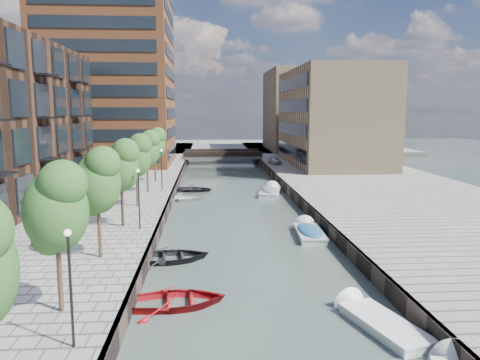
{
  "coord_description": "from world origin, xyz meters",
  "views": [
    {
      "loc": [
        -2.6,
        -7.29,
        8.97
      ],
      "look_at": [
        0.0,
        29.39,
        3.5
      ],
      "focal_mm": 35.0,
      "sensor_mm": 36.0,
      "label": 1
    }
  ],
  "objects": [
    {
      "name": "water",
      "position": [
        0.0,
        40.0,
        0.0
      ],
      "size": [
        300.0,
        300.0,
        0.0
      ],
      "primitive_type": "plane",
      "color": "#38473F",
      "rests_on": "ground"
    },
    {
      "name": "quay_right",
      "position": [
        16.0,
        40.0,
        0.5
      ],
      "size": [
        20.0,
        140.0,
        1.0
      ],
      "primitive_type": "cube",
      "color": "gray",
      "rests_on": "ground"
    },
    {
      "name": "quay_wall_left",
      "position": [
        -6.1,
        40.0,
        0.5
      ],
      "size": [
        0.25,
        140.0,
        1.0
      ],
      "primitive_type": "cube",
      "color": "#332823",
      "rests_on": "ground"
    },
    {
      "name": "quay_wall_right",
      "position": [
        6.1,
        40.0,
        0.5
      ],
      "size": [
        0.25,
        140.0,
        1.0
      ],
      "primitive_type": "cube",
      "color": "#332823",
      "rests_on": "ground"
    },
    {
      "name": "far_closure",
      "position": [
        0.0,
        100.0,
        0.5
      ],
      "size": [
        80.0,
        40.0,
        1.0
      ],
      "primitive_type": "cube",
      "color": "gray",
      "rests_on": "ground"
    },
    {
      "name": "tower",
      "position": [
        -17.0,
        65.0,
        16.0
      ],
      "size": [
        18.0,
        18.0,
        30.0
      ],
      "primitive_type": "cube",
      "color": "brown",
      "rests_on": "quay_left"
    },
    {
      "name": "tan_block_near",
      "position": [
        16.0,
        62.0,
        8.0
      ],
      "size": [
        12.0,
        25.0,
        14.0
      ],
      "primitive_type": "cube",
      "color": "tan",
      "rests_on": "quay_right"
    },
    {
      "name": "tan_block_far",
      "position": [
        16.0,
        88.0,
        9.0
      ],
      "size": [
        12.0,
        20.0,
        16.0
      ],
      "primitive_type": "cube",
      "color": "tan",
      "rests_on": "quay_right"
    },
    {
      "name": "bridge",
      "position": [
        0.0,
        72.0,
        1.39
      ],
      "size": [
        13.0,
        6.0,
        1.3
      ],
      "color": "gray",
      "rests_on": "ground"
    },
    {
      "name": "tree_1",
      "position": [
        -8.5,
        11.0,
        5.31
      ],
      "size": [
        2.5,
        2.5,
        5.95
      ],
      "color": "#382619",
      "rests_on": "quay_left"
    },
    {
      "name": "tree_2",
      "position": [
        -8.5,
        18.0,
        5.31
      ],
      "size": [
        2.5,
        2.5,
        5.95
      ],
      "color": "#382619",
      "rests_on": "quay_left"
    },
    {
      "name": "tree_3",
      "position": [
        -8.5,
        25.0,
        5.31
      ],
      "size": [
        2.5,
        2.5,
        5.95
      ],
      "color": "#382619",
      "rests_on": "quay_left"
    },
    {
      "name": "tree_4",
      "position": [
        -8.5,
        32.0,
        5.31
      ],
      "size": [
        2.5,
        2.5,
        5.95
      ],
      "color": "#382619",
      "rests_on": "quay_left"
    },
    {
      "name": "tree_5",
      "position": [
        -8.5,
        39.0,
        5.31
      ],
      "size": [
        2.5,
        2.5,
        5.95
      ],
      "color": "#382619",
      "rests_on": "quay_left"
    },
    {
      "name": "tree_6",
      "position": [
        -8.5,
        46.0,
        5.31
      ],
      "size": [
        2.5,
        2.5,
        5.95
      ],
      "color": "#382619",
      "rests_on": "quay_left"
    },
    {
      "name": "lamp_0",
      "position": [
        -7.2,
        8.0,
        3.51
      ],
      "size": [
        0.24,
        0.24,
        4.12
      ],
      "color": "black",
      "rests_on": "quay_left"
    },
    {
      "name": "lamp_1",
      "position": [
        -7.2,
        24.0,
        3.51
      ],
      "size": [
        0.24,
        0.24,
        4.12
      ],
      "color": "black",
      "rests_on": "quay_left"
    },
    {
      "name": "lamp_2",
      "position": [
        -7.2,
        40.0,
        3.51
      ],
      "size": [
        0.24,
        0.24,
        4.12
      ],
      "color": "black",
      "rests_on": "quay_left"
    },
    {
      "name": "sloop_1",
      "position": [
        -4.94,
        20.05,
        0.0
      ],
      "size": [
        5.33,
        4.17,
        1.01
      ],
      "primitive_type": "imported",
      "rotation": [
        0.0,
        0.0,
        1.72
      ],
      "color": "black",
      "rests_on": "ground"
    },
    {
      "name": "sloop_2",
      "position": [
        -4.16,
        13.45,
        0.0
      ],
      "size": [
        5.15,
        3.93,
        1.0
      ],
      "primitive_type": "imported",
      "rotation": [
        0.0,
        0.0,
        1.68
      ],
      "color": "#A51218",
      "rests_on": "ground"
    },
    {
      "name": "sloop_3",
      "position": [
        -5.22,
        39.21,
        0.0
      ],
      "size": [
        4.55,
        3.26,
        0.94
      ],
      "primitive_type": "imported",
      "rotation": [
        0.0,
        0.0,
        1.57
      ],
      "color": "white",
      "rests_on": "ground"
    },
    {
      "name": "sloop_4",
      "position": [
        -4.29,
        44.68,
        0.0
      ],
      "size": [
        5.05,
        4.04,
        0.93
      ],
      "primitive_type": "imported",
      "rotation": [
        0.0,
        0.0,
        1.37
      ],
      "color": "black",
      "rests_on": "ground"
    },
    {
      "name": "motorboat_2",
      "position": [
        4.45,
        11.03,
        0.09
      ],
      "size": [
        2.95,
        5.11,
        1.61
      ],
      "color": "white",
      "rests_on": "ground"
    },
    {
      "name": "motorboat_3",
      "position": [
        4.73,
        25.31,
        0.21
      ],
      "size": [
        2.15,
        5.34,
        1.74
      ],
      "color": "#B2B2B0",
      "rests_on": "ground"
    },
    {
      "name": "motorboat_4",
      "position": [
        4.22,
        42.39,
        0.23
      ],
      "size": [
        3.13,
        6.04,
        1.92
      ],
      "color": "#B4B4B2",
      "rests_on": "ground"
    },
    {
      "name": "car",
      "position": [
        7.5,
        61.82,
        1.59
      ],
      "size": [
        1.91,
        3.61,
        1.17
      ],
      "primitive_type": "imported",
      "rotation": [
        0.0,
        0.0,
        0.16
      ],
      "color": "#ACB0B1",
      "rests_on": "quay_right"
    }
  ]
}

